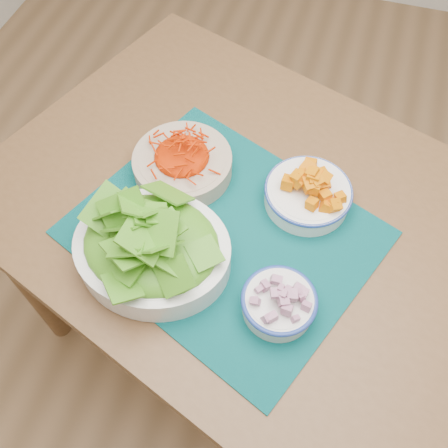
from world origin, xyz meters
name	(u,v)px	position (x,y,z in m)	size (l,w,h in m)	color
ground	(280,342)	(0.00, 0.00, 0.00)	(4.00, 4.00, 0.00)	#99724A
table	(269,243)	(-0.08, -0.03, 0.65)	(1.41, 1.17, 0.75)	brown
placemat	(224,233)	(-0.17, -0.09, 0.75)	(0.55, 0.45, 0.00)	#002E30
carrot_bowl	(182,160)	(-0.30, 0.03, 0.79)	(0.27, 0.27, 0.08)	tan
squash_bowl	(309,189)	(-0.03, 0.03, 0.80)	(0.23, 0.23, 0.09)	white
lettuce_bowl	(151,243)	(-0.28, -0.19, 0.82)	(0.30, 0.26, 0.14)	white
onion_bowl	(279,301)	(-0.03, -0.22, 0.79)	(0.14, 0.14, 0.07)	silver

